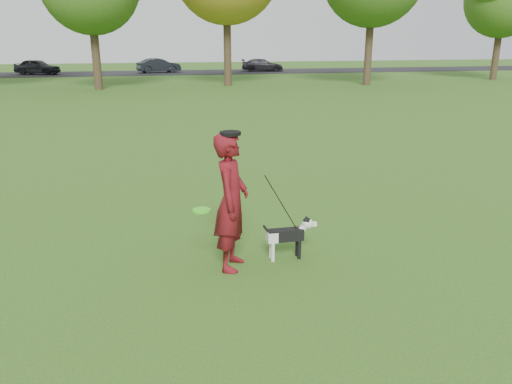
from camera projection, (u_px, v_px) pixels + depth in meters
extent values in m
plane|color=#285116|center=(254.00, 260.00, 6.91)|extent=(120.00, 120.00, 0.00)
cube|color=black|center=(159.00, 73.00, 44.23)|extent=(120.00, 7.00, 0.02)
imported|color=#5F0D17|center=(231.00, 202.00, 6.44)|extent=(0.65, 0.78, 1.83)
cube|color=black|center=(285.00, 235.00, 6.86)|extent=(0.50, 0.15, 0.16)
cube|color=silver|center=(272.00, 237.00, 6.82)|extent=(0.14, 0.16, 0.15)
cylinder|color=silver|center=(273.00, 252.00, 6.83)|extent=(0.05, 0.05, 0.27)
cylinder|color=silver|center=(271.00, 249.00, 6.93)|extent=(0.05, 0.05, 0.27)
cylinder|color=black|center=(299.00, 250.00, 6.91)|extent=(0.05, 0.05, 0.27)
cylinder|color=black|center=(297.00, 247.00, 7.01)|extent=(0.05, 0.05, 0.27)
cylinder|color=silver|center=(301.00, 231.00, 6.89)|extent=(0.16, 0.10, 0.18)
sphere|color=silver|center=(307.00, 224.00, 6.88)|extent=(0.15, 0.15, 0.15)
sphere|color=black|center=(307.00, 221.00, 6.87)|extent=(0.12, 0.12, 0.12)
cube|color=silver|center=(313.00, 224.00, 6.90)|extent=(0.10, 0.06, 0.05)
sphere|color=black|center=(317.00, 224.00, 6.91)|extent=(0.03, 0.03, 0.03)
cone|color=black|center=(308.00, 219.00, 6.82)|extent=(0.05, 0.05, 0.06)
cone|color=black|center=(306.00, 217.00, 6.90)|extent=(0.05, 0.05, 0.06)
cylinder|color=black|center=(269.00, 232.00, 6.79)|extent=(0.17, 0.03, 0.23)
cylinder|color=black|center=(298.00, 231.00, 6.88)|extent=(0.11, 0.11, 0.02)
imported|color=black|center=(37.00, 67.00, 41.97)|extent=(3.98, 2.64, 1.26)
imported|color=black|center=(159.00, 65.00, 44.05)|extent=(3.98, 2.25, 1.24)
imported|color=black|center=(262.00, 65.00, 46.00)|extent=(4.03, 2.09, 1.12)
cylinder|color=#43E41C|center=(202.00, 210.00, 6.29)|extent=(0.23, 0.23, 0.02)
cylinder|color=black|center=(230.00, 133.00, 6.18)|extent=(0.27, 0.27, 0.04)
cylinder|color=#38281C|center=(96.00, 53.00, 29.26)|extent=(0.48, 0.48, 4.20)
cylinder|color=#38281C|center=(227.00, 45.00, 31.72)|extent=(0.48, 0.48, 5.04)
cylinder|color=#38281C|center=(369.00, 47.00, 32.20)|extent=(0.48, 0.48, 4.83)
cylinder|color=#38281C|center=(496.00, 52.00, 36.45)|extent=(0.48, 0.48, 3.99)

